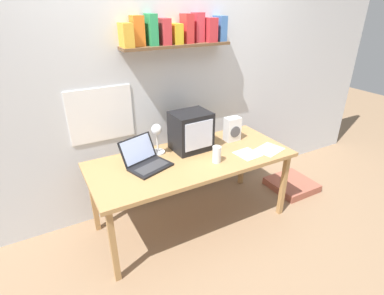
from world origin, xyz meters
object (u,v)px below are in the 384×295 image
Objects in this scene: space_heater at (232,129)px; loose_paper_near_laptop at (248,154)px; desk_lamp at (157,135)px; juice_glass at (217,155)px; floor_cushion at (291,185)px; laptop at (145,159)px; corner_desk at (192,163)px; printed_handout at (269,149)px; crt_monitor at (191,131)px.

space_heater reaches higher than loose_paper_near_laptop.
desk_lamp is 0.83m from loose_paper_near_laptop.
juice_glass is 1.36m from floor_cushion.
laptop is 0.92m from loose_paper_near_laptop.
laptop is 0.61m from juice_glass.
space_heater is 0.51× the size of floor_cushion.
floor_cushion is at bearing -13.72° from space_heater.
laptop is at bearing 170.33° from corner_desk.
crt_monitor is at bearing 149.19° from printed_handout.
corner_desk is 3.87× the size of floor_cushion.
printed_handout is (0.95, -0.41, -0.19)m from desk_lamp.
corner_desk is at bearing 177.80° from floor_cushion.
loose_paper_near_laptop is at bearing -2.54° from juice_glass.
space_heater is at bearing 14.76° from corner_desk.
corner_desk is 0.25m from juice_glass.
juice_glass is at bearing -140.80° from space_heater.
crt_monitor reaches higher than printed_handout.
desk_lamp is at bearing 140.82° from corner_desk.
crt_monitor reaches higher than floor_cushion.
laptop reaches higher than floor_cushion.
crt_monitor is 0.51m from laptop.
desk_lamp is at bearing 151.87° from loose_paper_near_laptop.
crt_monitor is 1.51× the size of space_heater.
juice_glass is 0.33m from loose_paper_near_laptop.
desk_lamp is (-0.24, 0.20, 0.25)m from corner_desk.
desk_lamp is 1.38× the size of loose_paper_near_laptop.
loose_paper_near_laptop is at bearing 174.22° from printed_handout.
space_heater is at bearing 38.93° from juice_glass.
space_heater is (0.77, -0.06, -0.08)m from desk_lamp.
desk_lamp reaches higher than floor_cushion.
corner_desk is at bearing -164.97° from space_heater.
space_heater is 1.10m from floor_cushion.
desk_lamp reaches higher than juice_glass.
corner_desk is at bearing -117.77° from crt_monitor.
space_heater reaches higher than juice_glass.
corner_desk is 0.57m from space_heater.
floor_cushion is (1.29, -0.05, -0.61)m from corner_desk.
juice_glass is 0.57m from printed_handout.
laptop is 1.40× the size of printed_handout.
juice_glass is at bearing 177.46° from loose_paper_near_laptop.
corner_desk is at bearing -16.85° from desk_lamp.
floor_cushion is (1.70, -0.12, -0.72)m from laptop.
juice_glass is at bearing -80.83° from crt_monitor.
floor_cushion is (1.21, -0.21, -0.84)m from crt_monitor.
crt_monitor reaches higher than juice_glass.
loose_paper_near_laptop is (0.39, -0.35, -0.18)m from crt_monitor.
juice_glass is at bearing -173.96° from floor_cushion.
desk_lamp is 0.65× the size of floor_cushion.
printed_handout reaches higher than corner_desk.
corner_desk is at bearing -28.59° from laptop.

